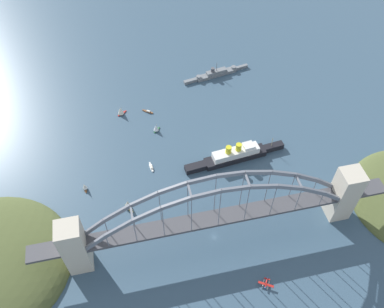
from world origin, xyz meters
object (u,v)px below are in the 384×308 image
Objects in this scene: ocean_liner at (235,155)px; naval_cruiser at (216,73)px; harbor_arch_bridge at (216,218)px; small_boat_3 at (148,111)px; small_boat_1 at (156,128)px; small_boat_5 at (151,167)px; small_boat_4 at (121,111)px; small_boat_2 at (85,186)px; seaplane_taxiing_near_bridge at (266,284)px; small_boat_0 at (128,204)px.

ocean_liner reaches higher than naval_cruiser.
small_boat_3 is at bearing 101.21° from harbor_arch_bridge.
small_boat_1 is 28.03m from small_boat_3.
small_boat_5 is (-75.30, 6.74, -4.97)m from ocean_liner.
ocean_liner is 123.91m from small_boat_4.
small_boat_2 is at bearing -115.13° from small_boat_4.
seaplane_taxiing_near_bridge is at bearing -67.37° from small_boat_4.
small_boat_1 is (-25.76, 122.25, -24.50)m from harbor_arch_bridge.
small_boat_4 is at bearing 174.41° from small_boat_3.
small_boat_4 is at bearing -160.46° from naval_cruiser.
seaplane_taxiing_near_bridge is 1.25× the size of small_boat_1.
harbor_arch_bridge is 77.94m from small_boat_0.
small_boat_4 is 0.97× the size of small_boat_5.
small_boat_1 is (-63.61, 50.40, -1.76)m from ocean_liner.
small_boat_5 is (-7.75, -71.23, -0.04)m from small_boat_3.
ocean_liner is 9.39× the size of small_boat_3.
small_boat_3 is (-29.70, 149.82, -27.67)m from harbor_arch_bridge.
seaplane_taxiing_near_bridge is 0.95× the size of small_boat_5.
small_boat_0 reaches higher than small_boat_3.
small_boat_5 is (-88.99, -112.10, -2.10)m from naval_cruiser.
small_boat_4 is (-30.52, 30.18, 1.11)m from small_boat_1.
naval_cruiser is at bearing 52.77° from small_boat_0.
small_boat_2 reaches higher than seaplane_taxiing_near_bridge.
small_boat_4 is 76.32m from small_boat_5.
small_boat_1 is at bearing -138.48° from naval_cruiser.
ocean_liner is 133.88m from small_boat_2.
small_boat_1 is at bearing 37.78° from small_boat_2.
small_boat_2 is 105.46m from small_boat_3.
naval_cruiser is (13.69, 118.84, -2.88)m from ocean_liner.
seaplane_taxiing_near_bridge reaches higher than small_boat_5.
small_boat_2 is 0.82× the size of small_boat_3.
harbor_arch_bridge is 26.52× the size of small_boat_3.
harbor_arch_bridge is at bearing -69.73° from small_boat_4.
seaplane_taxiing_near_bridge is 1.27× the size of small_boat_2.
small_boat_2 reaches higher than small_boat_3.
small_boat_2 is at bearing -142.22° from small_boat_1.
ocean_liner is 81.18m from small_boat_1.
seaplane_taxiing_near_bridge is at bearing -74.02° from small_boat_3.
naval_cruiser is 8.99× the size of small_boat_1.
ocean_liner is 11.25× the size of small_boat_1.
small_boat_1 reaches higher than small_boat_5.
naval_cruiser is 188.10m from small_boat_0.
small_boat_2 is 59.57m from small_boat_5.
ocean_liner is 11.44× the size of small_boat_2.
small_boat_2 is at bearing -169.58° from small_boat_5.
small_boat_5 is at bearing -128.45° from naval_cruiser.
small_boat_4 reaches higher than small_boat_5.
small_boat_0 is (-100.09, -30.91, -0.19)m from ocean_liner.
small_boat_1 is 88.81m from small_boat_2.
naval_cruiser is 143.14m from small_boat_5.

